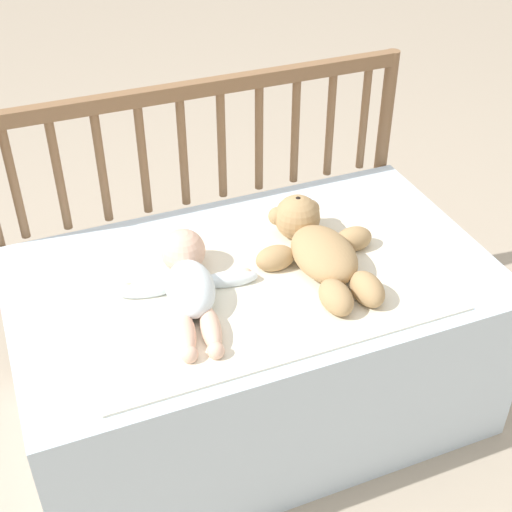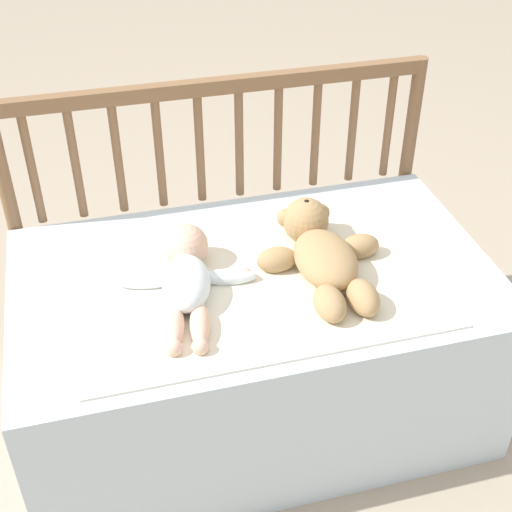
{
  "view_description": "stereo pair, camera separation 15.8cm",
  "coord_description": "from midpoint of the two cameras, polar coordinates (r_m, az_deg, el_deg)",
  "views": [
    {
      "loc": [
        -0.48,
        -1.19,
        1.44
      ],
      "look_at": [
        0.0,
        -0.01,
        0.5
      ],
      "focal_mm": 50.0,
      "sensor_mm": 36.0,
      "label": 1
    },
    {
      "loc": [
        -0.33,
        -1.24,
        1.44
      ],
      "look_at": [
        0.0,
        -0.01,
        0.5
      ],
      "focal_mm": 50.0,
      "sensor_mm": 36.0,
      "label": 2
    }
  ],
  "objects": [
    {
      "name": "ground_plane",
      "position": [
        1.93,
        2.29,
        -11.85
      ],
      "size": [
        12.0,
        12.0,
        0.0
      ],
      "primitive_type": "plane",
      "color": "tan"
    },
    {
      "name": "crib_mattress",
      "position": [
        1.77,
        2.46,
        -7.13
      ],
      "size": [
        1.1,
        0.65,
        0.44
      ],
      "color": "silver",
      "rests_on": "ground_plane"
    },
    {
      "name": "crib_rail",
      "position": [
        1.85,
        -0.43,
        7.47
      ],
      "size": [
        1.1,
        0.04,
        0.77
      ],
      "color": "brown",
      "rests_on": "ground_plane"
    },
    {
      "name": "baby",
      "position": [
        1.56,
        -2.7,
        -1.83
      ],
      "size": [
        0.31,
        0.37,
        0.1
      ],
      "color": "white",
      "rests_on": "crib_mattress"
    },
    {
      "name": "teddy_bear",
      "position": [
        1.63,
        8.04,
        0.2
      ],
      "size": [
        0.3,
        0.39,
        0.11
      ],
      "color": "tan",
      "rests_on": "crib_mattress"
    },
    {
      "name": "blanket",
      "position": [
        1.59,
        2.76,
        -2.47
      ],
      "size": [
        0.8,
        0.5,
        0.01
      ],
      "color": "silver",
      "rests_on": "crib_mattress"
    }
  ]
}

